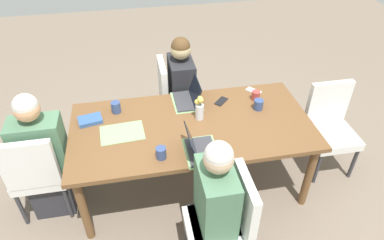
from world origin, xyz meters
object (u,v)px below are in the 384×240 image
(dining_table, at_px, (192,131))
(coffee_mug_near_left, at_px, (116,107))
(chair_head_right_left_near, at_px, (37,171))
(person_far_left_far, at_px, (215,213))
(chair_far_left_far, at_px, (227,220))
(phone_black, at_px, (221,101))
(chair_head_left_right_near, at_px, (330,124))
(phone_silver, at_px, (254,91))
(coffee_mug_centre_left, at_px, (258,104))
(coffee_mug_centre_right, at_px, (256,95))
(flower_vase, at_px, (199,108))
(coffee_mug_near_right, at_px, (161,153))
(person_head_right_left_near, at_px, (45,161))
(book_red_cover, at_px, (90,120))
(chair_near_left_mid, at_px, (174,96))
(laptop_near_left_mid, at_px, (189,98))
(laptop_far_left_far, at_px, (199,148))
(person_near_left_mid, at_px, (182,96))

(dining_table, xyz_separation_m, coffee_mug_near_left, (0.64, -0.31, 0.12))
(chair_head_right_left_near, distance_m, person_far_left_far, 1.52)
(chair_far_left_far, bearing_deg, phone_black, -101.98)
(chair_head_left_right_near, bearing_deg, phone_silver, -27.59)
(coffee_mug_centre_left, xyz_separation_m, coffee_mug_centre_right, (-0.03, -0.15, -0.00))
(coffee_mug_near_left, bearing_deg, phone_black, 178.89)
(dining_table, relative_size, phone_silver, 13.87)
(chair_head_right_left_near, bearing_deg, coffee_mug_centre_left, -174.31)
(flower_vase, height_order, coffee_mug_near_right, flower_vase)
(person_head_right_left_near, xyz_separation_m, book_red_cover, (-0.40, -0.21, 0.22))
(chair_near_left_mid, relative_size, flower_vase, 3.89)
(chair_head_right_left_near, xyz_separation_m, chair_near_left_mid, (-1.28, -0.90, 0.00))
(coffee_mug_near_left, bearing_deg, coffee_mug_centre_right, 178.30)
(chair_near_left_mid, xyz_separation_m, coffee_mug_near_left, (0.59, 0.51, 0.29))
(chair_near_left_mid, bearing_deg, chair_far_left_far, 94.66)
(person_far_left_far, xyz_separation_m, coffee_mug_centre_right, (-0.65, -1.06, 0.25))
(chair_head_right_left_near, xyz_separation_m, coffee_mug_centre_left, (-1.96, -0.20, 0.28))
(person_head_right_left_near, distance_m, coffee_mug_near_left, 0.75)
(person_head_right_left_near, relative_size, book_red_cover, 5.97)
(chair_head_right_left_near, distance_m, coffee_mug_near_right, 1.09)
(coffee_mug_near_left, relative_size, coffee_mug_near_right, 1.08)
(laptop_near_left_mid, bearing_deg, flower_vase, 98.71)
(coffee_mug_centre_right, bearing_deg, flower_vase, 18.49)
(person_head_right_left_near, bearing_deg, flower_vase, -176.61)
(person_head_right_left_near, bearing_deg, coffee_mug_centre_left, -176.37)
(chair_head_right_left_near, height_order, person_head_right_left_near, person_head_right_left_near)
(dining_table, xyz_separation_m, coffee_mug_near_right, (0.31, 0.36, 0.12))
(coffee_mug_near_right, bearing_deg, book_red_cover, -45.50)
(phone_silver, bearing_deg, chair_near_left_mid, -159.52)
(chair_head_left_right_near, distance_m, coffee_mug_centre_right, 0.80)
(laptop_near_left_mid, relative_size, phone_silver, 2.13)
(laptop_far_left_far, xyz_separation_m, phone_silver, (-0.71, -0.76, -0.04))
(chair_head_right_left_near, relative_size, laptop_far_left_far, 2.81)
(person_near_left_mid, distance_m, laptop_far_left_far, 1.15)
(coffee_mug_centre_right, height_order, book_red_cover, coffee_mug_centre_right)
(person_far_left_far, xyz_separation_m, phone_silver, (-0.67, -1.19, 0.21))
(person_far_left_far, xyz_separation_m, coffee_mug_near_left, (0.66, -1.10, 0.26))
(chair_far_left_far, xyz_separation_m, laptop_far_left_far, (0.11, -0.49, 0.28))
(chair_head_right_left_near, distance_m, flower_vase, 1.46)
(laptop_near_left_mid, relative_size, book_red_cover, 1.60)
(dining_table, relative_size, chair_head_right_left_near, 2.31)
(person_head_right_left_near, relative_size, person_near_left_mid, 1.00)
(dining_table, xyz_separation_m, phone_black, (-0.34, -0.29, 0.07))
(laptop_near_left_mid, bearing_deg, coffee_mug_near_left, 3.07)
(chair_head_left_right_near, bearing_deg, person_near_left_mid, -28.02)
(person_near_left_mid, relative_size, flower_vase, 5.17)
(person_head_right_left_near, xyz_separation_m, chair_far_left_far, (-1.36, 0.84, -0.03))
(laptop_far_left_far, bearing_deg, phone_black, -118.55)
(chair_head_right_left_near, distance_m, person_head_right_left_near, 0.10)
(laptop_far_left_far, distance_m, coffee_mug_centre_right, 0.93)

